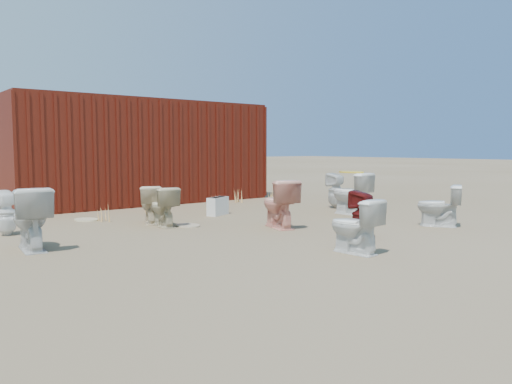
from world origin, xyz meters
TOP-DOWN VIEW (x-y plane):
  - ground at (0.00, 0.00)m, footprint 100.00×100.00m
  - shipping_container at (0.00, 5.20)m, footprint 6.00×2.40m
  - toilet_front_a at (-3.60, 0.68)m, footprint 0.52×0.83m
  - toilet_front_pink at (0.04, 0.06)m, footprint 0.63×0.87m
  - toilet_front_c at (-0.53, -2.02)m, footprint 0.42×0.69m
  - toilet_front_maroon at (0.34, -1.43)m, footprint 0.36×0.36m
  - toilet_front_e at (2.20, -1.49)m, footprint 0.68×0.78m
  - toilet_back_a at (-3.60, 2.04)m, footprint 0.36×0.36m
  - toilet_back_beige_left at (-1.38, 1.33)m, footprint 0.44×0.69m
  - toilet_back_beige_right at (-1.37, 1.82)m, footprint 0.59×0.74m
  - toilet_back_yellowlid at (2.20, 0.40)m, footprint 0.50×0.83m
  - toilet_back_e at (2.74, 1.28)m, footprint 0.35×0.36m
  - yellow_lid at (2.20, 0.40)m, footprint 0.42×0.52m
  - loose_tank at (0.12, 1.94)m, footprint 0.54×0.39m
  - loose_lid_near at (-2.12, 2.83)m, footprint 0.49×0.57m
  - loose_lid_far at (-1.04, 1.12)m, footprint 0.40×0.50m
  - weed_clump_a at (-1.99, 2.54)m, footprint 0.36×0.36m
  - weed_clump_b at (0.47, 2.70)m, footprint 0.32×0.32m
  - weed_clump_c at (2.49, 3.11)m, footprint 0.36×0.36m
  - weed_clump_d at (-0.73, 3.11)m, footprint 0.30×0.30m
  - weed_clump_e at (1.75, 3.45)m, footprint 0.34×0.34m
  - weed_clump_f at (2.90, 0.22)m, footprint 0.28×0.28m

SIDE VIEW (x-z plane):
  - ground at x=0.00m, z-range 0.00..0.00m
  - loose_lid_near at x=-2.12m, z-range 0.00..0.02m
  - loose_lid_far at x=-1.04m, z-range 0.00..0.02m
  - weed_clump_f at x=2.90m, z-range 0.00..0.24m
  - weed_clump_d at x=-0.73m, z-range 0.00..0.26m
  - weed_clump_b at x=0.47m, z-range 0.00..0.29m
  - weed_clump_e at x=1.75m, z-range 0.00..0.30m
  - weed_clump_a at x=-1.99m, z-range 0.00..0.30m
  - weed_clump_c at x=2.49m, z-range 0.00..0.32m
  - loose_tank at x=0.12m, z-range 0.00..0.35m
  - toilet_back_beige_right at x=-1.37m, z-range 0.00..0.66m
  - toilet_back_beige_left at x=-1.38m, z-range 0.00..0.66m
  - toilet_back_a at x=-3.60m, z-range 0.00..0.67m
  - toilet_front_c at x=-0.53m, z-range 0.00..0.68m
  - toilet_front_maroon at x=0.34m, z-range 0.00..0.69m
  - toilet_front_e at x=2.20m, z-range 0.00..0.69m
  - toilet_back_e at x=2.74m, z-range 0.00..0.76m
  - toilet_front_pink at x=0.04m, z-range 0.00..0.79m
  - toilet_front_a at x=-3.60m, z-range 0.00..0.81m
  - toilet_back_yellowlid at x=2.20m, z-range 0.00..0.82m
  - yellow_lid at x=2.20m, z-range 0.82..0.84m
  - shipping_container at x=0.00m, z-range 0.00..2.40m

